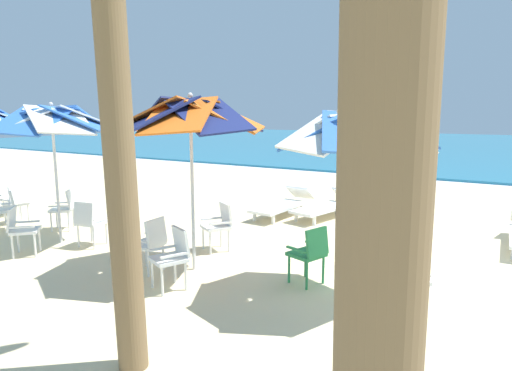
# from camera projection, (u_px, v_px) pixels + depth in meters

# --- Properties ---
(ground_plane) EXTENTS (80.00, 80.00, 0.00)m
(ground_plane) POSITION_uv_depth(u_px,v_px,m) (430.00, 255.00, 7.73)
(ground_plane) COLOR beige
(sea) EXTENTS (80.00, 36.00, 0.10)m
(sea) POSITION_uv_depth(u_px,v_px,m) (498.00, 147.00, 30.69)
(sea) COLOR teal
(sea) RESTS_ON ground
(surf_foam) EXTENTS (80.00, 0.70, 0.01)m
(surf_foam) POSITION_uv_depth(u_px,v_px,m) (474.00, 185.00, 15.18)
(surf_foam) COLOR white
(surf_foam) RESTS_ON ground
(beach_umbrella_0) EXTENTS (2.13, 2.13, 2.57)m
(beach_umbrella_0) POSITION_uv_depth(u_px,v_px,m) (354.00, 133.00, 5.66)
(beach_umbrella_0) COLOR silver
(beach_umbrella_0) RESTS_ON ground
(plastic_chair_0) EXTENTS (0.58, 0.56, 0.87)m
(plastic_chair_0) POSITION_uv_depth(u_px,v_px,m) (310.00, 252.00, 6.32)
(plastic_chair_0) COLOR #2D8C4C
(plastic_chair_0) RESTS_ON ground
(plastic_chair_1) EXTENTS (0.63, 0.63, 0.87)m
(plastic_chair_1) POSITION_uv_depth(u_px,v_px,m) (401.00, 275.00, 5.41)
(plastic_chair_1) COLOR white
(plastic_chair_1) RESTS_ON ground
(beach_umbrella_1) EXTENTS (2.33, 2.33, 2.77)m
(beach_umbrella_1) POSITION_uv_depth(u_px,v_px,m) (191.00, 117.00, 6.63)
(beach_umbrella_1) COLOR silver
(beach_umbrella_1) RESTS_ON ground
(plastic_chair_2) EXTENTS (0.58, 0.60, 0.87)m
(plastic_chair_2) POSITION_uv_depth(u_px,v_px,m) (173.00, 254.00, 6.20)
(plastic_chair_2) COLOR white
(plastic_chair_2) RESTS_ON ground
(plastic_chair_3) EXTENTS (0.49, 0.46, 0.87)m
(plastic_chair_3) POSITION_uv_depth(u_px,v_px,m) (150.00, 241.00, 6.82)
(plastic_chair_3) COLOR white
(plastic_chair_3) RESTS_ON ground
(plastic_chair_4) EXTENTS (0.61, 0.62, 0.87)m
(plastic_chair_4) POSITION_uv_depth(u_px,v_px,m) (219.00, 223.00, 7.92)
(plastic_chair_4) COLOR white
(plastic_chair_4) RESTS_ON ground
(beach_umbrella_2) EXTENTS (2.47, 2.47, 2.66)m
(beach_umbrella_2) POSITION_uv_depth(u_px,v_px,m) (52.00, 121.00, 8.07)
(beach_umbrella_2) COLOR silver
(beach_umbrella_2) RESTS_ON ground
(plastic_chair_5) EXTENTS (0.63, 0.63, 0.87)m
(plastic_chair_5) POSITION_uv_depth(u_px,v_px,m) (21.00, 228.00, 7.63)
(plastic_chair_5) COLOR white
(plastic_chair_5) RESTS_ON ground
(plastic_chair_6) EXTENTS (0.51, 0.54, 0.87)m
(plastic_chair_6) POSITION_uv_depth(u_px,v_px,m) (89.00, 221.00, 8.13)
(plastic_chair_6) COLOR white
(plastic_chair_6) RESTS_ON ground
(plastic_chair_7) EXTENTS (0.63, 0.62, 0.87)m
(plastic_chair_7) POSITION_uv_depth(u_px,v_px,m) (65.00, 207.00, 9.31)
(plastic_chair_7) COLOR white
(plastic_chair_7) RESTS_ON ground
(plastic_chair_8) EXTENTS (0.52, 0.49, 0.87)m
(plastic_chair_8) POSITION_uv_depth(u_px,v_px,m) (17.00, 202.00, 9.84)
(plastic_chair_8) COLOR white
(plastic_chair_8) RESTS_ON ground
(plastic_chair_9) EXTENTS (0.61, 0.62, 0.87)m
(plastic_chair_9) POSITION_uv_depth(u_px,v_px,m) (6.00, 208.00, 9.24)
(plastic_chair_9) COLOR white
(plastic_chair_9) RESTS_ON ground
(plastic_chair_10) EXTENTS (0.51, 0.49, 0.87)m
(plastic_chair_10) POSITION_uv_depth(u_px,v_px,m) (6.00, 195.00, 10.63)
(plastic_chair_10) COLOR white
(plastic_chair_10) RESTS_ON ground
(sun_lounger_1) EXTENTS (1.10, 2.23, 0.62)m
(sun_lounger_1) POSITION_uv_depth(u_px,v_px,m) (404.00, 218.00, 9.27)
(sun_lounger_1) COLOR white
(sun_lounger_1) RESTS_ON ground
(sun_lounger_2) EXTENTS (1.10, 2.23, 0.62)m
(sun_lounger_2) POSITION_uv_depth(u_px,v_px,m) (327.00, 206.00, 10.45)
(sun_lounger_2) COLOR white
(sun_lounger_2) RESTS_ON ground
(sun_lounger_3) EXTENTS (0.78, 2.19, 0.62)m
(sun_lounger_3) POSITION_uv_depth(u_px,v_px,m) (283.00, 204.00, 10.62)
(sun_lounger_3) COLOR white
(sun_lounger_3) RESTS_ON ground
(palm_tree_0) EXTENTS (2.69, 2.85, 4.68)m
(palm_tree_0) POSITION_uv_depth(u_px,v_px,m) (386.00, 14.00, 1.41)
(palm_tree_0) COLOR brown
(palm_tree_0) RESTS_ON ground
(palm_tree_2) EXTENTS (3.03, 2.58, 4.41)m
(palm_tree_2) POSITION_uv_depth(u_px,v_px,m) (117.00, 74.00, 3.81)
(palm_tree_2) COLOR brown
(palm_tree_2) RESTS_ON ground
(cooler_box) EXTENTS (0.50, 0.34, 0.40)m
(cooler_box) POSITION_uv_depth(u_px,v_px,m) (397.00, 270.00, 6.43)
(cooler_box) COLOR #238C4C
(cooler_box) RESTS_ON ground
(beachgoer_seated) EXTENTS (0.30, 0.93, 0.92)m
(beachgoer_seated) POSITION_uv_depth(u_px,v_px,m) (405.00, 181.00, 14.01)
(beachgoer_seated) COLOR #2D4CA5
(beachgoer_seated) RESTS_ON ground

